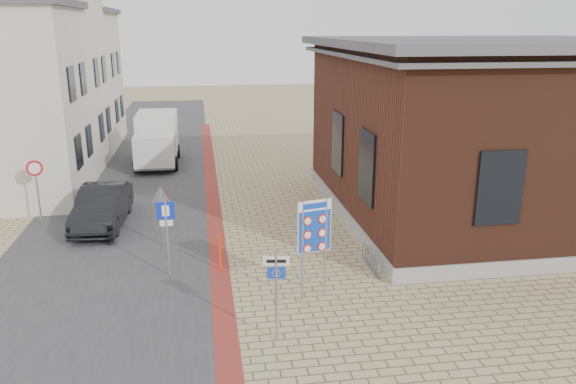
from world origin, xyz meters
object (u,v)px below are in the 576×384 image
object	(u,v)px
parking_sign	(166,225)
border_sign	(314,229)
sedan	(102,206)
essen_sign	(276,282)
bollard	(220,253)
box_truck	(157,139)

from	to	relation	value
parking_sign	border_sign	bearing A→B (deg)	-29.59
sedan	essen_sign	size ratio (longest dim) A/B	1.95
sedan	bollard	distance (m)	6.36
border_sign	essen_sign	xyz separation A→B (m)	(-1.30, -2.00, -0.53)
essen_sign	parking_sign	xyz separation A→B (m)	(-2.70, 4.10, 0.12)
essen_sign	border_sign	bearing A→B (deg)	65.39
sedan	border_sign	bearing A→B (deg)	-43.96
border_sign	bollard	distance (m)	3.69
essen_sign	sedan	bearing A→B (deg)	128.97
border_sign	essen_sign	world-z (taller)	border_sign
box_truck	border_sign	bearing A→B (deg)	-72.59
box_truck	parking_sign	size ratio (longest dim) A/B	2.15
sedan	parking_sign	world-z (taller)	parking_sign
border_sign	parking_sign	distance (m)	4.54
border_sign	essen_sign	distance (m)	2.44
bollard	box_truck	bearing A→B (deg)	100.81
border_sign	essen_sign	size ratio (longest dim) A/B	1.23
box_truck	essen_sign	xyz separation A→B (m)	(3.95, -18.84, 0.12)
border_sign	essen_sign	bearing A→B (deg)	-136.94
border_sign	parking_sign	bearing A→B (deg)	138.38
sedan	bollard	size ratio (longest dim) A/B	4.11
box_truck	border_sign	distance (m)	17.65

